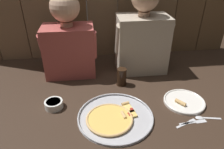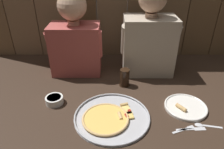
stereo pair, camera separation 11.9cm
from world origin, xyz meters
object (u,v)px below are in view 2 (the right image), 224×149
drinking_glass (125,78)px  dinner_plate (185,107)px  diner_left (75,36)px  pizza_tray (110,117)px  dipping_bowl (54,100)px  diner_right (149,34)px

drinking_glass → dinner_plate: bearing=-35.3°
dinner_plate → diner_left: bearing=147.2°
pizza_tray → dinner_plate: bearing=11.3°
dipping_bowl → diner_right: diner_right is taller
drinking_glass → diner_left: 0.46m
dinner_plate → diner_left: (-0.69, 0.45, 0.27)m
pizza_tray → dipping_bowl: dipping_bowl is taller
diner_left → diner_right: diner_right is taller
dinner_plate → diner_right: 0.55m
drinking_glass → diner_right: diner_right is taller
dipping_bowl → diner_left: size_ratio=0.18×
dinner_plate → diner_right: diner_right is taller
dinner_plate → dipping_bowl: dipping_bowl is taller
dipping_bowl → dinner_plate: bearing=-3.5°
diner_left → diner_right: size_ratio=0.93×
drinking_glass → dipping_bowl: bearing=-155.4°
drinking_glass → dipping_bowl: drinking_glass is taller
pizza_tray → diner_left: diner_left is taller
pizza_tray → drinking_glass: drinking_glass is taller
dipping_bowl → diner_left: (0.08, 0.40, 0.25)m
dinner_plate → diner_left: 0.87m
dinner_plate → diner_left: size_ratio=0.41×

